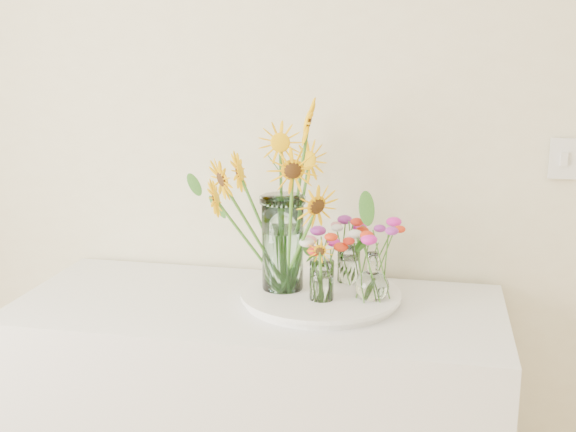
# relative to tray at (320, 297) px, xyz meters

# --- Properties ---
(tray) EXTENTS (0.44, 0.44, 0.02)m
(tray) POSITION_rel_tray_xyz_m (0.00, 0.00, 0.00)
(tray) COLOR white
(tray) RESTS_ON counter
(mason_jar) EXTENTS (0.13, 0.13, 0.28)m
(mason_jar) POSITION_rel_tray_xyz_m (-0.11, 0.01, 0.15)
(mason_jar) COLOR silver
(mason_jar) RESTS_ON tray
(sunflower_bouquet) EXTENTS (0.84, 0.84, 0.55)m
(sunflower_bouquet) POSITION_rel_tray_xyz_m (-0.11, 0.01, 0.29)
(sunflower_bouquet) COLOR #FEB805
(sunflower_bouquet) RESTS_ON tray
(small_vase_a) EXTENTS (0.08, 0.08, 0.12)m
(small_vase_a) POSITION_rel_tray_xyz_m (0.01, -0.06, 0.07)
(small_vase_a) COLOR white
(small_vase_a) RESTS_ON tray
(wildflower_posy_a) EXTENTS (0.18, 0.18, 0.21)m
(wildflower_posy_a) POSITION_rel_tray_xyz_m (0.01, -0.06, 0.12)
(wildflower_posy_a) COLOR red
(wildflower_posy_a) RESTS_ON tray
(small_vase_b) EXTENTS (0.12, 0.12, 0.14)m
(small_vase_b) POSITION_rel_tray_xyz_m (0.15, -0.03, 0.08)
(small_vase_b) COLOR white
(small_vase_b) RESTS_ON tray
(wildflower_posy_b) EXTENTS (0.23, 0.23, 0.23)m
(wildflower_posy_b) POSITION_rel_tray_xyz_m (0.15, -0.03, 0.13)
(wildflower_posy_b) COLOR red
(wildflower_posy_b) RESTS_ON tray
(small_vase_c) EXTENTS (0.08, 0.08, 0.12)m
(small_vase_c) POSITION_rel_tray_xyz_m (0.07, 0.11, 0.07)
(small_vase_c) COLOR white
(small_vase_c) RESTS_ON tray
(wildflower_posy_c) EXTENTS (0.18, 0.18, 0.21)m
(wildflower_posy_c) POSITION_rel_tray_xyz_m (0.07, 0.11, 0.12)
(wildflower_posy_c) COLOR red
(wildflower_posy_c) RESTS_ON tray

